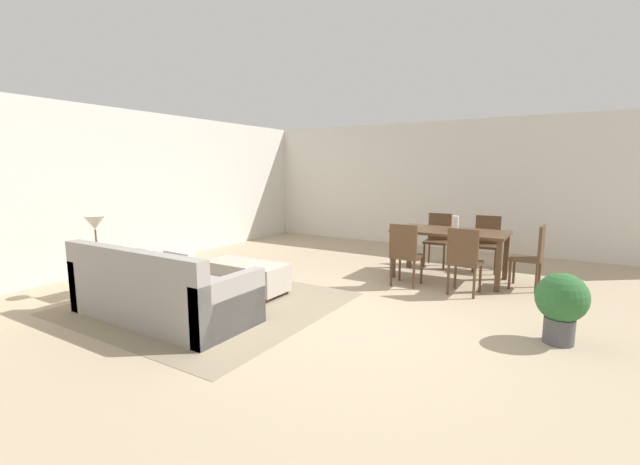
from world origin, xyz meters
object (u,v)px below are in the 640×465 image
object	(u,v)px
couch	(160,294)
side_table	(98,264)
dining_chair_far_left	(438,236)
dining_chair_near_right	(464,258)
vase_centerpiece	(455,223)
dining_table	(450,236)
potted_plant	(561,303)
dining_chair_near_left	(405,251)
table_lamp	(95,225)
dining_chair_head_east	(533,253)
ottoman_table	(246,275)
dining_chair_far_right	(487,240)

from	to	relation	value
couch	side_table	bearing A→B (deg)	175.26
dining_chair_far_left	dining_chair_near_right	bearing A→B (deg)	-63.72
dining_chair_far_left	vase_centerpiece	distance (m)	1.04
side_table	vase_centerpiece	world-z (taller)	vase_centerpiece
dining_table	potted_plant	world-z (taller)	dining_table
side_table	dining_chair_near_left	distance (m)	4.22
table_lamp	vase_centerpiece	distance (m)	5.09
vase_centerpiece	potted_plant	distance (m)	2.43
dining_chair_head_east	potted_plant	xyz separation A→B (m)	(0.40, -1.93, -0.11)
side_table	dining_chair_near_right	world-z (taller)	dining_chair_near_right
ottoman_table	dining_chair_far_left	distance (m)	3.54
side_table	dining_chair_far_right	size ratio (longest dim) A/B	0.61
dining_chair_head_east	table_lamp	bearing A→B (deg)	-145.43
couch	vase_centerpiece	size ratio (longest dim) A/B	9.58
couch	dining_chair_far_right	size ratio (longest dim) A/B	2.40
ottoman_table	dining_table	bearing A→B (deg)	45.41
dining_chair_head_east	dining_chair_far_right	bearing A→B (deg)	132.27
dining_chair_near_right	ottoman_table	bearing A→B (deg)	-150.97
vase_centerpiece	dining_chair_far_right	bearing A→B (deg)	69.92
dining_chair_near_left	dining_chair_far_right	xyz separation A→B (m)	(0.83, 1.64, 0.00)
couch	potted_plant	distance (m)	4.23
ottoman_table	potted_plant	world-z (taller)	potted_plant
table_lamp	potted_plant	world-z (taller)	table_lamp
dining_chair_far_right	ottoman_table	bearing A→B (deg)	-130.19
dining_chair_head_east	vase_centerpiece	world-z (taller)	vase_centerpiece
ottoman_table	dining_chair_far_left	xyz separation A→B (m)	(1.80, 3.04, 0.28)
dining_chair_far_right	vase_centerpiece	distance (m)	1.00
couch	dining_chair_far_right	xyz separation A→B (m)	(2.76, 4.34, 0.23)
dining_chair_near_right	dining_chair_far_right	size ratio (longest dim) A/B	1.00
side_table	potted_plant	bearing A→B (deg)	15.39
table_lamp	vase_centerpiece	bearing A→B (deg)	41.00
dining_table	dining_chair_far_left	xyz separation A→B (m)	(-0.40, 0.81, -0.15)
dining_chair_far_right	dining_chair_head_east	xyz separation A→B (m)	(0.76, -0.83, 0.00)
dining_chair_far_right	dining_chair_near_left	bearing A→B (deg)	-117.03
potted_plant	dining_chair_near_left	bearing A→B (deg)	150.54
table_lamp	dining_chair_near_right	xyz separation A→B (m)	(4.16, 2.58, -0.45)
ottoman_table	side_table	bearing A→B (deg)	-143.78
table_lamp	dining_chair_far_left	xyz separation A→B (m)	(3.36, 4.19, -0.45)
couch	dining_table	bearing A→B (deg)	55.96
dining_chair_far_right	vase_centerpiece	bearing A→B (deg)	-110.08
dining_chair_far_right	potted_plant	size ratio (longest dim) A/B	1.31
couch	dining_chair_head_east	distance (m)	4.97
dining_chair_head_east	dining_table	bearing A→B (deg)	-179.23
potted_plant	couch	bearing A→B (deg)	-158.02
dining_table	ottoman_table	bearing A→B (deg)	-134.59
dining_table	vase_centerpiece	world-z (taller)	vase_centerpiece
dining_chair_near_left	vase_centerpiece	size ratio (longest dim) A/B	3.99
dining_table	dining_chair_head_east	world-z (taller)	dining_chair_head_east
dining_chair_head_east	ottoman_table	bearing A→B (deg)	-146.23
potted_plant	dining_chair_near_right	bearing A→B (deg)	136.19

